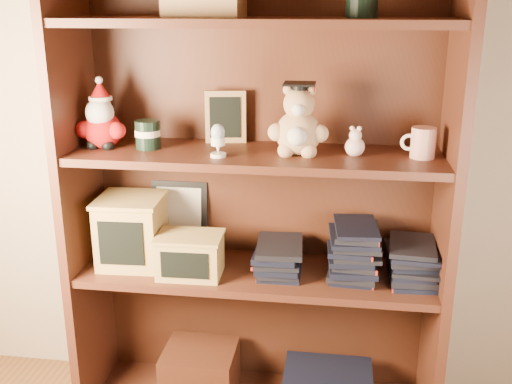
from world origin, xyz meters
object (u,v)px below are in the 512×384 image
grad_teddy_bear (298,127)px  bookcase (257,199)px  teacher_mug (422,143)px  treats_box (132,230)px

grad_teddy_bear → bookcase: bearing=156.6°
bookcase → teacher_mug: 0.55m
teacher_mug → treats_box: size_ratio=0.45×
bookcase → grad_teddy_bear: bookcase is taller
bookcase → teacher_mug: bearing=-5.8°
teacher_mug → bookcase: bearing=174.2°
bookcase → treats_box: size_ratio=6.92×
grad_teddy_bear → teacher_mug: 0.37m
bookcase → teacher_mug: bookcase is taller
bookcase → grad_teddy_bear: size_ratio=7.19×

